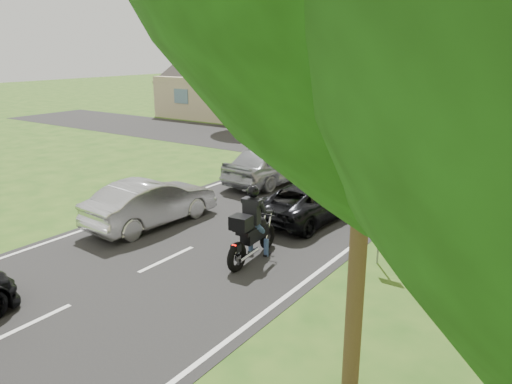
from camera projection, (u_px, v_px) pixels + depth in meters
ground at (167, 260)px, 13.32m from camera, size 140.00×140.00×0.00m
road at (334, 180)px, 21.21m from camera, size 8.00×100.00×0.01m
cross_road at (385, 156)px, 25.94m from camera, size 60.00×7.00×0.01m
motorcycle_rider at (251, 231)px, 13.09m from camera, size 0.71×2.40×2.07m
dark_suv at (311, 201)px, 16.31m from camera, size 2.38×4.54×1.22m
silver_sedan at (151, 202)px, 15.76m from camera, size 1.83×4.52×1.46m
silver_suv at (273, 163)px, 20.61m from camera, size 2.36×5.01×1.66m
traffic_signal at (450, 79)px, 21.37m from camera, size 6.38×0.44×6.00m
signal_pole_far at (317, 90)px, 29.52m from camera, size 0.20×0.20×6.00m
utility_pole_near at (369, 75)px, 6.93m from camera, size 1.60×0.28×10.00m
sign_white at (381, 205)px, 12.65m from camera, size 0.55×0.07×2.12m
sign_green at (465, 153)px, 18.85m from camera, size 0.55×0.07×2.12m
tree_left_near at (245, 30)px, 33.51m from camera, size 5.12×4.96×9.22m
tree_left_far at (295, 26)px, 42.29m from camera, size 5.76×5.58×10.14m
house at (233, 94)px, 40.51m from camera, size 10.20×8.00×4.84m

